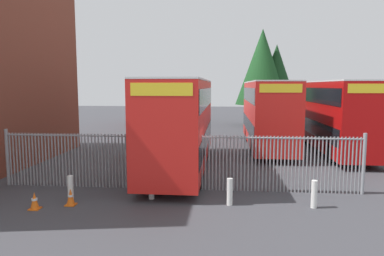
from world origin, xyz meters
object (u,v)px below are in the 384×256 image
at_px(bollard_far_right, 314,194).
at_px(traffic_cone_mid_forecourt, 35,201).
at_px(traffic_cone_by_gate, 71,197).
at_px(bollard_near_left, 71,189).
at_px(double_decker_bus_near_gate, 181,121).
at_px(bollard_center_front, 151,186).
at_px(double_decker_bus_behind_fence_left, 267,112).
at_px(double_decker_bus_behind_fence_right, 334,113).
at_px(double_decker_bus_far_back, 158,102).
at_px(bollard_near_right, 230,192).

xyz_separation_m(bollard_far_right, traffic_cone_mid_forecourt, (-9.36, -1.00, -0.19)).
bearing_deg(traffic_cone_by_gate, bollard_near_left, 113.38).
relative_size(double_decker_bus_near_gate, bollard_center_front, 11.38).
bearing_deg(bollard_near_left, bollard_far_right, 0.93).
bearing_deg(double_decker_bus_near_gate, double_decker_bus_behind_fence_left, 52.67).
distance_m(bollard_center_front, traffic_cone_by_gate, 2.82).
height_order(double_decker_bus_near_gate, double_decker_bus_behind_fence_left, same).
xyz_separation_m(double_decker_bus_behind_fence_right, bollard_near_left, (-12.22, -10.82, -1.95)).
distance_m(double_decker_bus_near_gate, double_decker_bus_behind_fence_right, 10.43).
xyz_separation_m(bollard_near_left, traffic_cone_mid_forecourt, (-0.87, -0.86, -0.19)).
height_order(double_decker_bus_far_back, bollard_center_front, double_decker_bus_far_back).
distance_m(double_decker_bus_behind_fence_left, double_decker_bus_behind_fence_right, 4.11).
xyz_separation_m(double_decker_bus_far_back, bollard_near_left, (1.62, -25.64, -1.95)).
relative_size(bollard_far_right, traffic_cone_mid_forecourt, 1.61).
bearing_deg(double_decker_bus_behind_fence_right, bollard_near_right, -121.68).
height_order(double_decker_bus_behind_fence_right, bollard_far_right, double_decker_bus_behind_fence_right).
relative_size(bollard_center_front, bollard_near_right, 1.00).
bearing_deg(bollard_center_front, bollard_far_right, -4.38).
bearing_deg(double_decker_bus_behind_fence_right, traffic_cone_by_gate, -137.16).
bearing_deg(double_decker_bus_near_gate, bollard_near_left, -121.51).
distance_m(bollard_far_right, traffic_cone_mid_forecourt, 9.41).
distance_m(double_decker_bus_near_gate, bollard_center_front, 5.23).
distance_m(double_decker_bus_near_gate, bollard_near_right, 6.05).
relative_size(double_decker_bus_behind_fence_right, bollard_far_right, 11.38).
xyz_separation_m(double_decker_bus_near_gate, bollard_near_left, (-3.31, -5.40, -1.95)).
xyz_separation_m(double_decker_bus_near_gate, double_decker_bus_behind_fence_left, (4.94, 6.48, 0.00)).
relative_size(double_decker_bus_behind_fence_right, traffic_cone_mid_forecourt, 18.32).
bearing_deg(traffic_cone_mid_forecourt, bollard_center_front, 21.30).
height_order(double_decker_bus_near_gate, traffic_cone_mid_forecourt, double_decker_bus_near_gate).
distance_m(bollard_near_left, bollard_near_right, 5.65).
bearing_deg(traffic_cone_mid_forecourt, double_decker_bus_behind_fence_left, 54.40).
height_order(bollard_far_right, traffic_cone_mid_forecourt, bollard_far_right).
xyz_separation_m(double_decker_bus_far_back, bollard_center_front, (4.42, -25.07, -1.95)).
distance_m(double_decker_bus_far_back, bollard_near_left, 25.77).
bearing_deg(double_decker_bus_behind_fence_left, bollard_near_left, -124.78).
bearing_deg(double_decker_bus_behind_fence_right, bollard_center_front, -132.56).
bearing_deg(bollard_center_front, bollard_near_right, -8.18).
relative_size(bollard_near_left, bollard_near_right, 1.00).
relative_size(double_decker_bus_near_gate, double_decker_bus_behind_fence_right, 1.00).
relative_size(double_decker_bus_behind_fence_left, bollard_near_right, 11.38).
relative_size(double_decker_bus_near_gate, bollard_near_left, 11.38).
relative_size(double_decker_bus_behind_fence_right, bollard_near_left, 11.38).
xyz_separation_m(double_decker_bus_far_back, bollard_near_right, (7.26, -25.48, -1.95)).
height_order(bollard_center_front, bollard_far_right, same).
bearing_deg(double_decker_bus_behind_fence_left, double_decker_bus_far_back, 125.62).
relative_size(double_decker_bus_near_gate, double_decker_bus_behind_fence_left, 1.00).
height_order(bollard_near_left, traffic_cone_mid_forecourt, bollard_near_left).
xyz_separation_m(bollard_near_left, traffic_cone_by_gate, (0.16, -0.36, -0.19)).
height_order(double_decker_bus_behind_fence_right, bollard_center_front, double_decker_bus_behind_fence_right).
distance_m(bollard_near_left, traffic_cone_mid_forecourt, 1.24).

